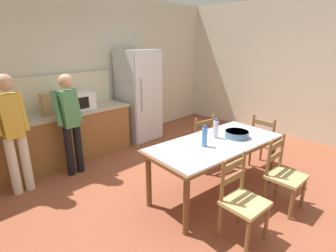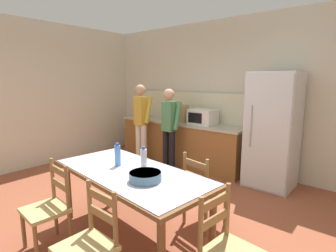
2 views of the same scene
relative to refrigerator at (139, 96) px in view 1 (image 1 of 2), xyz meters
The scene contains 18 objects.
ground_plane 2.51m from the refrigerator, 110.06° to the right, with size 8.32×8.32×0.00m, color brown.
wall_back 1.06m from the refrigerator, 149.48° to the left, with size 6.52×0.12×2.90m, color beige.
wall_right 3.33m from the refrigerator, 41.65° to the right, with size 0.12×5.20×2.90m, color beige.
kitchen_counter 1.97m from the refrigerator, behind, with size 2.88×0.66×0.89m.
counter_splashback 1.95m from the refrigerator, 169.55° to the left, with size 2.84×0.03×0.60m, color beige.
refrigerator is the anchor object (origin of this frame).
microwave 1.35m from the refrigerator, behind, with size 0.50×0.39×0.30m.
paper_bag 1.85m from the refrigerator, behind, with size 0.24×0.16×0.36m, color tan.
dining_table 2.56m from the refrigerator, 106.01° to the right, with size 2.01×1.08×0.77m.
bottle_near_centre 2.60m from the refrigerator, 111.25° to the right, with size 0.07×0.07×0.27m.
bottle_off_centre 2.42m from the refrigerator, 104.22° to the right, with size 0.07×0.07×0.27m.
serving_bowl 2.58m from the refrigerator, 98.33° to the right, with size 0.32×0.32×0.09m.
chair_side_far_right 1.84m from the refrigerator, 96.44° to the right, with size 0.49×0.47×0.91m.
chair_head_end 2.68m from the refrigerator, 78.00° to the right, with size 0.44×0.46×0.91m.
chair_side_near_right 3.28m from the refrigerator, 96.17° to the right, with size 0.43×0.41×0.91m.
chair_side_near_left 3.40m from the refrigerator, 111.11° to the right, with size 0.45×0.43×0.91m.
person_at_sink 2.59m from the refrigerator, 169.32° to the right, with size 0.41×0.29×1.65m.
person_at_counter 1.83m from the refrigerator, 164.16° to the right, with size 0.40×0.27×1.59m.
Camera 1 is at (-2.65, -2.05, 2.04)m, focal length 28.00 mm.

